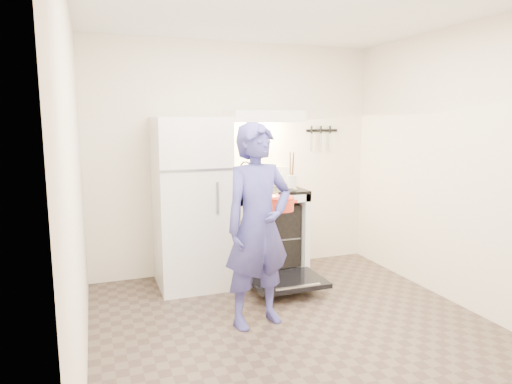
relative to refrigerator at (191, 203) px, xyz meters
The scene contains 15 objects.
floor 1.78m from the refrigerator, 68.20° to the right, with size 3.60×3.60×0.00m, color brown.
back_wall 0.79m from the refrigerator, 31.11° to the left, with size 3.20×0.02×2.50m, color #EFE0C7.
refrigerator is the anchor object (origin of this frame).
stove_body 0.90m from the refrigerator, ahead, with size 0.76×0.65×0.92m, color white.
cooktop 0.81m from the refrigerator, ahead, with size 0.76×0.65×0.03m, color black.
backsplash 0.89m from the refrigerator, 20.94° to the left, with size 0.76×0.07×0.20m, color white.
oven_door 1.23m from the refrigerator, 35.13° to the right, with size 0.70×0.54×0.04m, color black.
oven_rack 0.91m from the refrigerator, ahead, with size 0.60×0.52×0.01m, color gray.
range_hood 1.19m from the refrigerator, ahead, with size 0.76×0.50×0.12m, color white.
knife_strip 1.81m from the refrigerator, 11.61° to the left, with size 0.40×0.02×0.03m, color black.
pizza_stone 0.84m from the refrigerator, ahead, with size 0.34×0.34×0.02m, color #8B704F.
tea_kettle 0.71m from the refrigerator, 16.45° to the left, with size 0.23×0.19×0.28m, color silver, non-canonical shape.
utensil_jar 1.05m from the refrigerator, 11.25° to the right, with size 0.09×0.09×0.13m, color silver.
person 1.13m from the refrigerator, 73.58° to the right, with size 0.60×0.40×1.66m, color navy.
dutch_oven 0.99m from the refrigerator, 48.69° to the right, with size 0.32×0.25×0.22m, color red, non-canonical shape.
Camera 1 is at (-1.49, -3.01, 1.68)m, focal length 32.00 mm.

